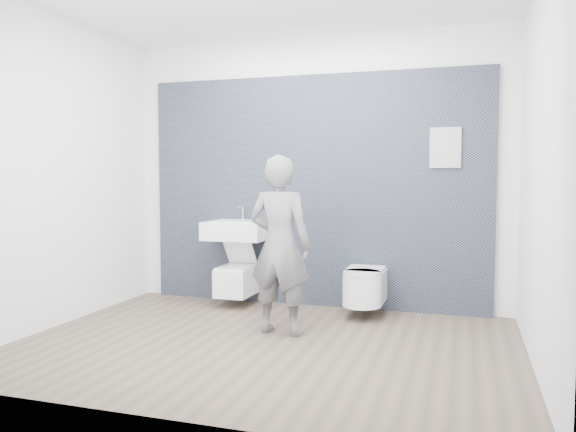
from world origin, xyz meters
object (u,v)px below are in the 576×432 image
(toilet_rounded, at_px, (364,286))
(visitor, at_px, (280,245))
(washbasin, at_px, (237,230))
(toilet_square, at_px, (237,279))

(toilet_rounded, relative_size, visitor, 0.41)
(washbasin, bearing_deg, toilet_square, -90.00)
(visitor, bearing_deg, washbasin, -43.19)
(washbasin, bearing_deg, visitor, -48.64)
(toilet_rounded, bearing_deg, visitor, -126.67)
(visitor, bearing_deg, toilet_square, -43.08)
(washbasin, height_order, visitor, visitor)
(toilet_square, bearing_deg, toilet_rounded, -3.08)
(toilet_rounded, distance_m, visitor, 1.10)
(washbasin, height_order, toilet_rounded, washbasin)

